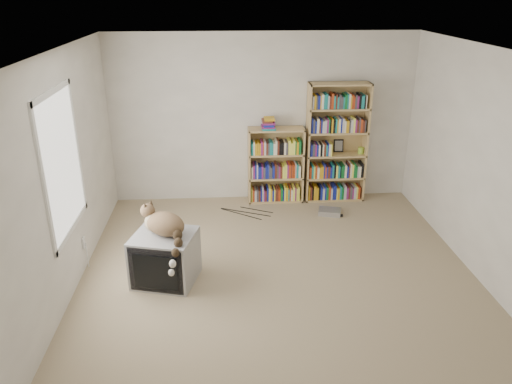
{
  "coord_description": "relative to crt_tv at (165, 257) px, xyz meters",
  "views": [
    {
      "loc": [
        -0.59,
        -4.73,
        3.07
      ],
      "look_at": [
        -0.2,
        1.0,
        0.7
      ],
      "focal_mm": 35.0,
      "sensor_mm": 36.0,
      "label": 1
    }
  ],
  "objects": [
    {
      "name": "green_mug",
      "position": [
        2.75,
        2.18,
        0.5
      ],
      "size": [
        0.09,
        0.09,
        0.1
      ],
      "primitive_type": "cylinder",
      "color": "#94C337",
      "rests_on": "bookcase_tall"
    },
    {
      "name": "wall_right",
      "position": [
        3.52,
        -0.16,
        0.97
      ],
      "size": [
        0.02,
        5.0,
        2.5
      ],
      "primitive_type": "cube",
      "color": "silver",
      "rests_on": "floor"
    },
    {
      "name": "wall_left",
      "position": [
        -0.98,
        -0.16,
        0.97
      ],
      "size": [
        0.02,
        5.0,
        2.5
      ],
      "primitive_type": "cube",
      "color": "silver",
      "rests_on": "floor"
    },
    {
      "name": "wall_back",
      "position": [
        1.27,
        2.34,
        0.97
      ],
      "size": [
        4.5,
        0.02,
        2.5
      ],
      "primitive_type": "cube",
      "color": "silver",
      "rests_on": "floor"
    },
    {
      "name": "wall_front",
      "position": [
        1.27,
        -2.66,
        0.97
      ],
      "size": [
        4.5,
        0.02,
        2.5
      ],
      "primitive_type": "cube",
      "color": "silver",
      "rests_on": "floor"
    },
    {
      "name": "framed_print",
      "position": [
        2.42,
        2.28,
        0.55
      ],
      "size": [
        0.15,
        0.05,
        0.19
      ],
      "primitive_type": "cube",
      "rotation": [
        -0.17,
        0.0,
        0.0
      ],
      "color": "black",
      "rests_on": "bookcase_tall"
    },
    {
      "name": "book_stack",
      "position": [
        1.33,
        2.15,
        0.94
      ],
      "size": [
        0.2,
        0.26,
        0.17
      ],
      "primitive_type": "cube",
      "color": "#B13917",
      "rests_on": "bookcase_short"
    },
    {
      "name": "floor_cables",
      "position": [
        1.24,
        1.59,
        -0.28
      ],
      "size": [
        1.2,
        0.7,
        0.01
      ],
      "primitive_type": null,
      "color": "black",
      "rests_on": "floor"
    },
    {
      "name": "wall_outlet",
      "position": [
        -0.97,
        0.34,
        0.04
      ],
      "size": [
        0.01,
        0.08,
        0.13
      ],
      "primitive_type": "cube",
      "color": "silver",
      "rests_on": "wall_left"
    },
    {
      "name": "crt_tv",
      "position": [
        0.0,
        0.0,
        0.0
      ],
      "size": [
        0.78,
        0.74,
        0.57
      ],
      "rotation": [
        0.0,
        0.0,
        -0.26
      ],
      "color": "#949496",
      "rests_on": "floor"
    },
    {
      "name": "cat",
      "position": [
        0.04,
        -0.06,
        0.38
      ],
      "size": [
        0.59,
        0.75,
        0.56
      ],
      "rotation": [
        0.0,
        0.0,
        -0.59
      ],
      "color": "#3B2C18",
      "rests_on": "crt_tv"
    },
    {
      "name": "floor",
      "position": [
        1.27,
        -0.16,
        -0.28
      ],
      "size": [
        4.5,
        5.0,
        0.01
      ],
      "primitive_type": "cube",
      "color": "tan",
      "rests_on": "ground"
    },
    {
      "name": "bookcase_short",
      "position": [
        1.46,
        2.19,
        0.24
      ],
      "size": [
        0.83,
        0.3,
        1.14
      ],
      "color": "tan",
      "rests_on": "floor"
    },
    {
      "name": "dvd_player",
      "position": [
        2.19,
        1.61,
        -0.25
      ],
      "size": [
        0.37,
        0.3,
        0.07
      ],
      "primitive_type": "cube",
      "rotation": [
        0.0,
        0.0,
        -0.27
      ],
      "color": "#B5B4B9",
      "rests_on": "floor"
    },
    {
      "name": "ceiling",
      "position": [
        1.27,
        -0.16,
        2.22
      ],
      "size": [
        4.5,
        5.0,
        0.02
      ],
      "primitive_type": "cube",
      "color": "white",
      "rests_on": "wall_back"
    },
    {
      "name": "window",
      "position": [
        -0.97,
        0.04,
        1.12
      ],
      "size": [
        0.02,
        1.22,
        1.52
      ],
      "primitive_type": "cube",
      "color": "white",
      "rests_on": "wall_left"
    },
    {
      "name": "bookcase_tall",
      "position": [
        2.37,
        2.19,
        0.57
      ],
      "size": [
        0.9,
        0.3,
        1.79
      ],
      "color": "tan",
      "rests_on": "floor"
    }
  ]
}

